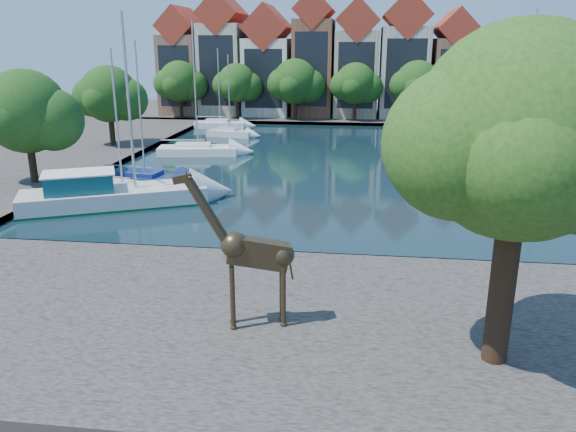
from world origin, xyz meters
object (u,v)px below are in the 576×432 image
(giraffe_statue, at_px, (250,252))
(sailboat_left_a, at_px, (123,190))
(motorsailer, at_px, (108,193))
(plane_tree, at_px, (524,141))
(sailboat_right_a, at_px, (537,193))

(giraffe_statue, height_order, sailboat_left_a, sailboat_left_a)
(motorsailer, bearing_deg, plane_tree, -38.75)
(giraffe_statue, xyz_separation_m, sailboat_left_a, (-12.47, 17.71, -2.64))
(giraffe_statue, relative_size, sailboat_left_a, 0.57)
(motorsailer, relative_size, sailboat_right_a, 1.12)
(giraffe_statue, xyz_separation_m, sailboat_right_a, (15.81, 20.71, -2.68))
(giraffe_statue, distance_m, sailboat_left_a, 21.82)
(plane_tree, height_order, motorsailer, motorsailer)
(sailboat_left_a, bearing_deg, sailboat_right_a, 6.04)
(sailboat_left_a, height_order, sailboat_right_a, sailboat_right_a)
(motorsailer, xyz_separation_m, sailboat_left_a, (0.07, 2.17, -0.34))
(plane_tree, bearing_deg, giraffe_statue, 171.28)
(giraffe_statue, relative_size, motorsailer, 0.47)
(sailboat_left_a, bearing_deg, motorsailer, -91.93)
(plane_tree, bearing_deg, motorsailer, 141.25)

